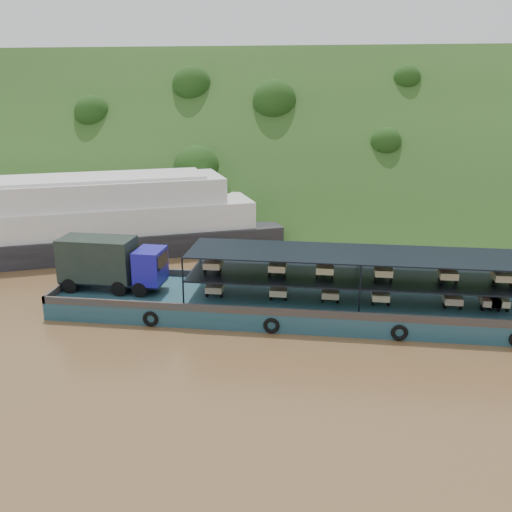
# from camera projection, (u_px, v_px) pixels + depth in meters

# --- Properties ---
(ground) EXTENTS (160.00, 160.00, 0.00)m
(ground) POSITION_uv_depth(u_px,v_px,m) (279.00, 313.00, 39.76)
(ground) COLOR brown
(ground) RESTS_ON ground
(hillside) EXTENTS (140.00, 39.60, 39.60)m
(hillside) POSITION_uv_depth(u_px,v_px,m) (306.00, 207.00, 73.89)
(hillside) COLOR #1D3A15
(hillside) RESTS_ON ground
(cargo_barge) EXTENTS (35.00, 7.18, 4.97)m
(cargo_barge) POSITION_uv_depth(u_px,v_px,m) (282.00, 296.00, 39.46)
(cargo_barge) COLOR #16424E
(cargo_barge) RESTS_ON ground
(passenger_ferry) EXTENTS (35.95, 22.59, 7.17)m
(passenger_ferry) POSITION_uv_depth(u_px,v_px,m) (91.00, 219.00, 53.66)
(passenger_ferry) COLOR black
(passenger_ferry) RESTS_ON ground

